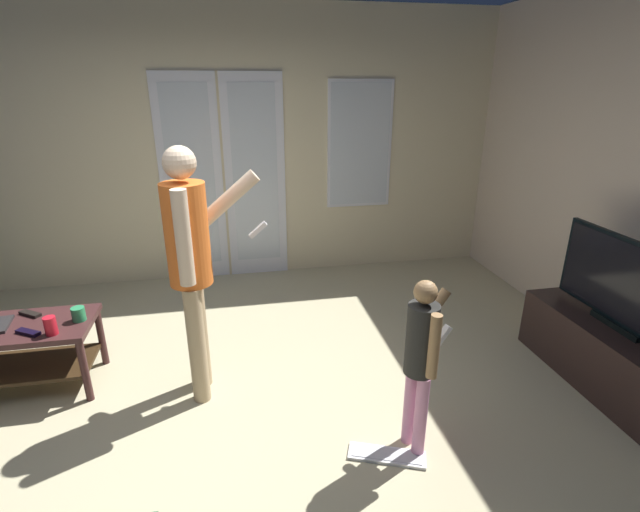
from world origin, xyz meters
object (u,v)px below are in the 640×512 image
object	(u,v)px
tv_remote_black	(28,332)
coffee_table	(19,343)
cup_by_laptop	(51,326)
person_child	(421,353)
person_adult	(191,255)
loose_keyboard	(387,455)
flat_screen_tv	(627,286)
tv_stand	(609,357)
dvd_remote_slim	(30,314)
cup_near_edge	(78,314)

from	to	relation	value
tv_remote_black	coffee_table	bearing A→B (deg)	165.64
cup_by_laptop	person_child	bearing A→B (deg)	-22.30
person_adult	person_child	size ratio (longest dim) A/B	1.57
cup_by_laptop	loose_keyboard	bearing A→B (deg)	-25.21
coffee_table	cup_by_laptop	distance (m)	0.39
flat_screen_tv	cup_by_laptop	xyz separation A→B (m)	(-3.70, 0.56, -0.21)
tv_stand	person_adult	distance (m)	2.92
person_adult	cup_by_laptop	bearing A→B (deg)	173.79
cup_by_laptop	dvd_remote_slim	world-z (taller)	cup_by_laptop
coffee_table	tv_remote_black	world-z (taller)	tv_remote_black
loose_keyboard	tv_stand	bearing A→B (deg)	11.71
flat_screen_tv	tv_remote_black	size ratio (longest dim) A/B	6.70
cup_near_edge	person_adult	bearing A→B (deg)	-18.25
dvd_remote_slim	coffee_table	bearing A→B (deg)	-73.76
cup_near_edge	tv_remote_black	xyz separation A→B (m)	(-0.27, -0.13, -0.04)
flat_screen_tv	tv_remote_black	world-z (taller)	flat_screen_tv
tv_remote_black	dvd_remote_slim	xyz separation A→B (m)	(-0.09, 0.28, 0.00)
tv_stand	cup_near_edge	size ratio (longest dim) A/B	13.78
person_adult	dvd_remote_slim	distance (m)	1.33
loose_keyboard	tv_remote_black	xyz separation A→B (m)	(-2.12, 0.96, 0.49)
person_adult	person_child	xyz separation A→B (m)	(1.22, -0.78, -0.37)
loose_keyboard	cup_by_laptop	xyz separation A→B (m)	(-1.97, 0.93, 0.54)
person_adult	cup_near_edge	world-z (taller)	person_adult
coffee_table	tv_stand	world-z (taller)	coffee_table
flat_screen_tv	cup_near_edge	size ratio (longest dim) A/B	11.84
tv_stand	cup_by_laptop	bearing A→B (deg)	171.27
tv_stand	tv_remote_black	xyz separation A→B (m)	(-3.85, 0.60, 0.28)
coffee_table	loose_keyboard	world-z (taller)	coffee_table
coffee_table	tv_remote_black	bearing A→B (deg)	-45.02
flat_screen_tv	person_adult	bearing A→B (deg)	170.50
cup_by_laptop	tv_remote_black	bearing A→B (deg)	167.55
tv_stand	dvd_remote_slim	size ratio (longest dim) A/B	7.79
loose_keyboard	tv_remote_black	world-z (taller)	tv_remote_black
person_child	cup_by_laptop	bearing A→B (deg)	157.70
flat_screen_tv	person_child	bearing A→B (deg)	-168.50
person_adult	coffee_table	bearing A→B (deg)	167.56
coffee_table	person_adult	world-z (taller)	person_adult
tv_stand	flat_screen_tv	size ratio (longest dim) A/B	1.16
person_adult	loose_keyboard	world-z (taller)	person_adult
flat_screen_tv	cup_by_laptop	bearing A→B (deg)	171.32
person_adult	tv_remote_black	world-z (taller)	person_adult
coffee_table	tv_stand	distance (m)	4.05
tv_remote_black	person_child	bearing A→B (deg)	8.99
coffee_table	dvd_remote_slim	distance (m)	0.21
cup_near_edge	dvd_remote_slim	world-z (taller)	cup_near_edge
dvd_remote_slim	tv_stand	bearing A→B (deg)	21.42
loose_keyboard	dvd_remote_slim	distance (m)	2.58
tv_stand	loose_keyboard	xyz separation A→B (m)	(-1.73, -0.36, -0.22)
coffee_table	person_child	xyz separation A→B (m)	(2.43, -1.05, 0.28)
person_adult	dvd_remote_slim	bearing A→B (deg)	160.54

